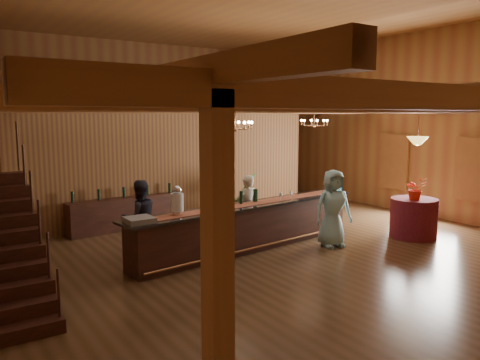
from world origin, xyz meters
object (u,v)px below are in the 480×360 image
staff_second (140,218)px  guest (333,208)px  raffle_drum (329,185)px  chandelier_left (235,125)px  backbar_shelf (125,213)px  pendant_lamp (418,141)px  beverage_dispenser (177,201)px  bartender (247,208)px  floor_plant (246,195)px  chandelier_right (314,122)px  tasting_bar (250,226)px  round_table (414,218)px

staff_second → guest: bearing=157.7°
raffle_drum → chandelier_left: (-2.68, 0.32, 1.59)m
backbar_shelf → pendant_lamp: (5.68, -4.78, 1.97)m
beverage_dispenser → pendant_lamp: bearing=-12.0°
staff_second → beverage_dispenser: bearing=112.0°
backbar_shelf → bartender: (2.09, -2.71, 0.37)m
guest → floor_plant: (-0.00, 3.57, -0.21)m
chandelier_right → beverage_dispenser: bearing=-160.9°
raffle_drum → backbar_shelf: size_ratio=0.11×
pendant_lamp → staff_second: size_ratio=0.55×
bartender → raffle_drum: bearing=167.6°
tasting_bar → round_table: (3.98, -1.40, -0.04)m
bartender → guest: guest is taller
backbar_shelf → chandelier_left: (1.69, -2.81, 2.37)m
pendant_lamp → floor_plant: 4.99m
pendant_lamp → staff_second: pendant_lamp is taller
raffle_drum → pendant_lamp: 2.42m
backbar_shelf → chandelier_right: (5.13, -1.71, 2.38)m
beverage_dispenser → chandelier_left: (1.86, 0.73, 1.47)m
tasting_bar → round_table: tasting_bar is taller
beverage_dispenser → bartender: size_ratio=0.38×
chandelier_right → guest: size_ratio=0.45×
chandelier_left → pendant_lamp: same height
beverage_dispenser → staff_second: (-0.39, 1.02, -0.49)m
backbar_shelf → pendant_lamp: pendant_lamp is taller
tasting_bar → chandelier_right: 4.44m
tasting_bar → beverage_dispenser: beverage_dispenser is taller
guest → round_table: bearing=5.6°
beverage_dispenser → staff_second: bearing=110.9°
raffle_drum → round_table: size_ratio=0.30×
tasting_bar → chandelier_left: chandelier_left is taller
pendant_lamp → bartender: pendant_lamp is taller
raffle_drum → pendant_lamp: pendant_lamp is taller
pendant_lamp → chandelier_right: bearing=100.2°
floor_plant → round_table: bearing=-61.3°
beverage_dispenser → guest: 3.70m
tasting_bar → beverage_dispenser: (-1.87, -0.16, 0.80)m
backbar_shelf → round_table: 7.42m
staff_second → pendant_lamp: bearing=161.1°
tasting_bar → floor_plant: floor_plant is taller
beverage_dispenser → pendant_lamp: size_ratio=0.67×
bartender → floor_plant: (1.35, 2.04, -0.12)m
pendant_lamp → guest: (-2.24, 0.54, -1.51)m
round_table → chandelier_left: chandelier_left is taller
raffle_drum → tasting_bar: bearing=-174.6°
raffle_drum → beverage_dispenser: bearing=-174.8°
raffle_drum → guest: (-0.94, -1.11, -0.32)m
bartender → round_table: bearing=148.0°
tasting_bar → beverage_dispenser: 2.04m
guest → backbar_shelf: bearing=148.2°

